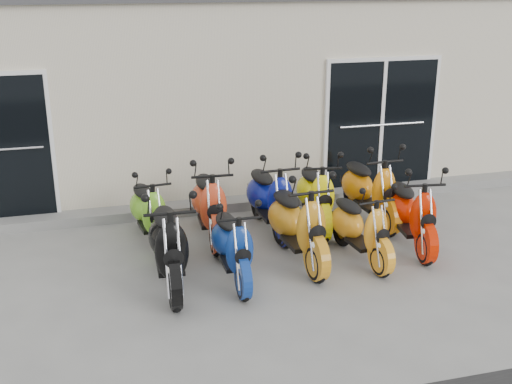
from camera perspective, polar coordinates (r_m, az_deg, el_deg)
ground at (r=8.59m, az=1.05°, el=-6.00°), size 80.00×80.00×0.00m
building at (r=13.01m, az=-5.36°, el=9.99°), size 14.00×6.00×3.20m
front_step at (r=10.37m, az=-2.05°, el=-1.04°), size 14.00×0.40×0.15m
door_left at (r=9.98m, az=-20.57°, el=4.05°), size 1.07×0.08×2.22m
door_right at (r=11.02m, az=11.06°, el=6.25°), size 2.02×0.08×2.22m
scooter_front_black at (r=7.71m, az=-7.82°, el=-3.72°), size 0.75×1.86×1.36m
scooter_front_blue at (r=7.81m, az=-2.12°, el=-3.95°), size 0.58×1.59×1.17m
scooter_front_orange_a at (r=8.28m, az=3.71°, el=-1.92°), size 0.79×1.88×1.36m
scooter_front_orange_b at (r=8.46m, az=9.31°, el=-2.39°), size 0.72×1.62×1.16m
scooter_front_red at (r=8.98m, az=13.67°, el=-1.01°), size 0.84×1.79×1.27m
scooter_back_green at (r=9.04m, az=-9.58°, el=-0.94°), size 0.75×1.65×1.18m
scooter_back_red at (r=9.04m, az=-4.21°, el=-0.27°), size 0.75×1.81×1.31m
scooter_back_blue at (r=9.23m, az=1.27°, el=0.23°), size 0.74×1.82×1.32m
scooter_back_yellow at (r=9.48m, az=5.34°, el=0.51°), size 0.85×1.79×1.27m
scooter_back_extra at (r=9.76m, az=10.10°, el=1.00°), size 0.74×1.82×1.32m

